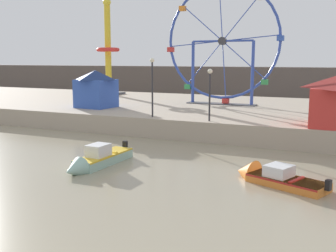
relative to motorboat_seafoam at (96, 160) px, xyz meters
name	(u,v)px	position (x,y,z in m)	size (l,w,h in m)	color
quay_promenade	(240,114)	(2.88, 17.80, 0.33)	(110.00, 19.85, 1.37)	tan
distant_town_skyline	(280,84)	(2.88, 38.57, 1.84)	(140.00, 3.00, 4.40)	#564C47
motorboat_seafoam	(96,160)	(0.00, 0.00, 0.00)	(1.32, 5.12, 1.40)	#93BCAD
motorboat_orange_hull	(270,177)	(8.61, 1.04, -0.10)	(4.50, 2.82, 1.33)	orange
ferris_wheel_blue_frame	(222,43)	(0.89, 18.66, 6.46)	(10.65, 1.20, 10.85)	#334CA8
drop_tower_yellow_tower	(108,55)	(-14.07, 23.22, 5.58)	(2.80, 2.80, 10.85)	gold
carnival_booth_blue_tent	(96,88)	(-8.12, 11.96, 2.65)	(3.33, 3.13, 3.15)	#3356B7
promenade_lamp_near	(152,79)	(-1.16, 8.80, 3.71)	(0.32, 0.32, 4.15)	#2D2D33
promenade_lamp_far	(210,87)	(3.16, 8.62, 3.30)	(0.32, 0.32, 3.45)	#2D2D33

